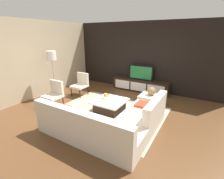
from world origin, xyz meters
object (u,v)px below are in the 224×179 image
object	(u,v)px
accent_chair_near	(54,92)
fruit_bowl	(106,96)
coffee_table	(110,106)
ottoman	(151,101)
media_console	(140,85)
sectional_couch	(110,123)
decorative_ball	(152,91)
television	(141,73)
accent_chair_far	(81,83)
floor_lamp	(52,58)

from	to	relation	value
accent_chair_near	fruit_bowl	xyz separation A→B (m)	(1.58, 0.69, -0.06)
coffee_table	ottoman	size ratio (longest dim) A/B	1.35
media_console	ottoman	size ratio (longest dim) A/B	3.39
sectional_couch	coffee_table	bearing A→B (deg)	121.34
media_console	sectional_couch	bearing A→B (deg)	-81.07
fruit_bowl	decorative_ball	world-z (taller)	decorative_ball
media_console	accent_chair_near	distance (m)	3.44
sectional_couch	television	bearing A→B (deg)	98.93
sectional_couch	accent_chair_far	world-z (taller)	accent_chair_far
television	accent_chair_far	distance (m)	2.47
television	coffee_table	distance (m)	2.38
coffee_table	floor_lamp	size ratio (longest dim) A/B	0.54
accent_chair_far	decorative_ball	bearing A→B (deg)	12.31
ottoman	fruit_bowl	size ratio (longest dim) A/B	2.50
fruit_bowl	floor_lamp	bearing A→B (deg)	-178.20
television	sectional_couch	bearing A→B (deg)	-81.07
media_console	television	size ratio (longest dim) A/B	2.33
television	coffee_table	world-z (taller)	television
television	accent_chair_near	distance (m)	3.45
coffee_table	accent_chair_far	bearing A→B (deg)	158.32
television	floor_lamp	bearing A→B (deg)	-138.60
television	media_console	bearing A→B (deg)	-90.00
floor_lamp	ottoman	bearing A→B (deg)	16.25
television	sectional_couch	size ratio (longest dim) A/B	0.40
media_console	ottoman	distance (m)	1.54
sectional_couch	accent_chair_near	world-z (taller)	accent_chair_near
sectional_couch	floor_lamp	world-z (taller)	floor_lamp
media_console	accent_chair_far	distance (m)	2.46
floor_lamp	decorative_ball	bearing A→B (deg)	16.25
television	decorative_ball	world-z (taller)	television
sectional_couch	accent_chair_far	bearing A→B (deg)	144.13
accent_chair_far	coffee_table	bearing A→B (deg)	-16.40
accent_chair_near	fruit_bowl	size ratio (longest dim) A/B	3.11
sectional_couch	floor_lamp	xyz separation A→B (m)	(-3.09, 1.05, 1.19)
accent_chair_near	decorative_ball	world-z (taller)	accent_chair_near
sectional_couch	coffee_table	size ratio (longest dim) A/B	2.70
television	accent_chair_near	size ratio (longest dim) A/B	1.17
fruit_bowl	accent_chair_far	size ratio (longest dim) A/B	0.32
television	floor_lamp	size ratio (longest dim) A/B	0.59
ottoman	accent_chair_far	bearing A→B (deg)	-172.98
coffee_table	television	bearing A→B (deg)	87.51
accent_chair_far	floor_lamp	bearing A→B (deg)	-131.80
television	ottoman	world-z (taller)	television
media_console	television	distance (m)	0.55
sectional_couch	fruit_bowl	bearing A→B (deg)	125.57
media_console	fruit_bowl	distance (m)	2.22
floor_lamp	fruit_bowl	bearing A→B (deg)	1.80
accent_chair_near	decorative_ball	size ratio (longest dim) A/B	3.23
accent_chair_near	decorative_ball	bearing A→B (deg)	23.73
television	ottoman	size ratio (longest dim) A/B	1.45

